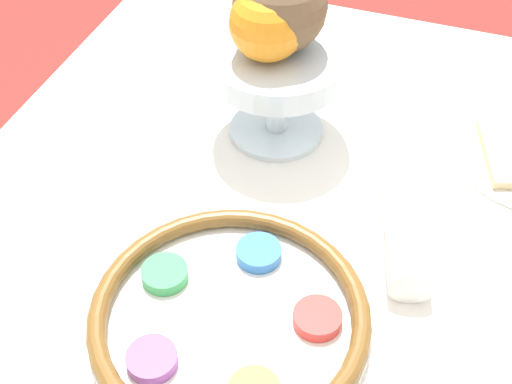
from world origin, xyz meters
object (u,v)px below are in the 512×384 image
Objects in this scene: fruit_stand at (278,73)px; napkin_roll at (406,224)px; orange_fruit at (268,23)px; seder_plate at (230,317)px; coconut at (280,6)px.

napkin_roll is (-0.13, -0.20, -0.07)m from fruit_stand.
seder_plate is at bearing -168.06° from orange_fruit.
coconut is at bearing 14.30° from fruit_stand.
seder_plate is 0.32m from fruit_stand.
fruit_stand is at bearing 56.34° from napkin_roll.
coconut reaches higher than napkin_roll.
seder_plate is 0.23m from napkin_roll.
napkin_roll is (-0.12, -0.20, -0.15)m from orange_fruit.
coconut reaches higher than seder_plate.
napkin_roll is at bearing -38.87° from seder_plate.
orange_fruit reaches higher than fruit_stand.
seder_plate is at bearing 141.13° from napkin_roll.
coconut reaches higher than fruit_stand.
fruit_stand is at bearing -165.70° from coconut.
orange_fruit is (0.29, 0.06, 0.15)m from seder_plate.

